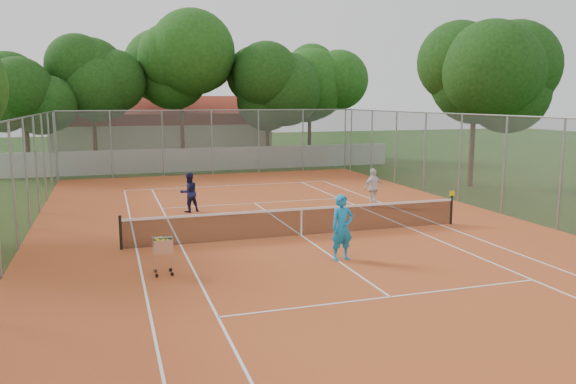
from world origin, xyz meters
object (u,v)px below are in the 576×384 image
object	(u,v)px
tennis_net	(301,222)
player_far_right	(373,188)
player_far_left	(189,192)
player_near	(342,228)
clubhouse	(161,130)
ball_hopper	(163,255)

from	to	relation	value
tennis_net	player_far_right	size ratio (longest dim) A/B	7.08
tennis_net	player_far_left	world-z (taller)	player_far_left
tennis_net	player_near	distance (m)	3.18
clubhouse	player_far_left	bearing A→B (deg)	-92.61
player_near	player_far_right	size ratio (longest dim) A/B	1.14
player_far_left	clubhouse	bearing A→B (deg)	-110.09
tennis_net	player_far_right	distance (m)	6.21
tennis_net	player_near	bearing A→B (deg)	-87.23
clubhouse	player_near	world-z (taller)	clubhouse
tennis_net	player_near	xyz separation A→B (m)	(0.15, -3.15, 0.47)
tennis_net	player_far_right	bearing A→B (deg)	40.70
clubhouse	player_far_left	world-z (taller)	clubhouse
player_far_right	ball_hopper	bearing A→B (deg)	21.98
player_far_left	player_far_right	size ratio (longest dim) A/B	0.97
tennis_net	player_near	size ratio (longest dim) A/B	6.19
tennis_net	player_far_right	xyz separation A→B (m)	(4.70, 4.04, 0.35)
clubhouse	ball_hopper	bearing A→B (deg)	-95.23
clubhouse	tennis_net	bearing A→B (deg)	-86.05
clubhouse	ball_hopper	distance (m)	32.20
player_far_right	player_far_left	bearing A→B (deg)	-23.59
tennis_net	player_far_right	world-z (taller)	player_far_right
player_far_left	ball_hopper	bearing A→B (deg)	60.01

